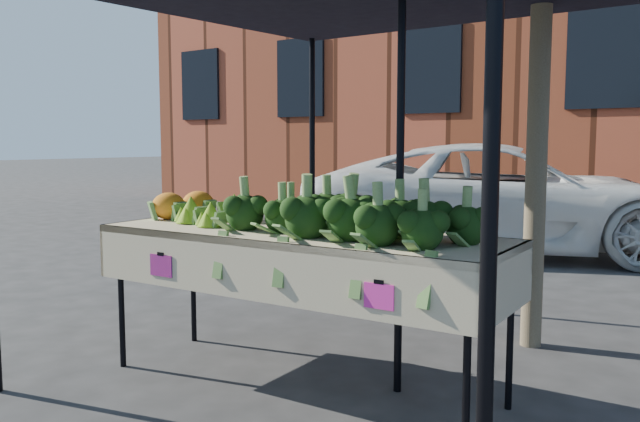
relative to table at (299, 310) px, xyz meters
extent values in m
plane|color=#272729|center=(0.08, 0.00, -0.45)|extent=(90.00, 90.00, 0.00)
cube|color=beige|center=(0.00, 0.00, 0.00)|extent=(2.46, 0.99, 0.90)
cube|color=#F22D8C|center=(-0.68, -0.40, 0.25)|extent=(0.17, 0.01, 0.12)
cube|color=#EA2CA7|center=(0.72, -0.40, 0.25)|extent=(0.17, 0.01, 0.12)
ellipsoid|color=black|center=(0.32, 0.03, 0.59)|extent=(1.49, 0.59, 0.28)
ellipsoid|color=#94BD27|center=(-0.67, 0.04, 0.56)|extent=(0.45, 0.59, 0.22)
ellipsoid|color=orange|center=(-1.04, 0.07, 0.55)|extent=(0.25, 0.45, 0.20)
imported|color=white|center=(-0.89, 5.18, 2.02)|extent=(2.20, 2.65, 4.95)
cube|color=maroon|center=(-4.92, 12.00, 4.05)|extent=(12.00, 8.00, 9.00)
camera|label=1|loc=(2.35, -2.90, 0.96)|focal=37.47mm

